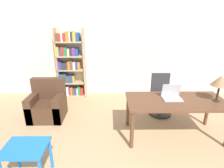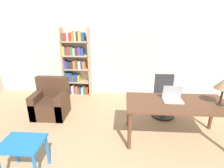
{
  "view_description": "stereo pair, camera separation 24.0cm",
  "coord_description": "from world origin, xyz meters",
  "px_view_note": "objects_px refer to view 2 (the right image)",
  "views": [
    {
      "loc": [
        -0.33,
        -0.6,
        2.15
      ],
      "look_at": [
        -0.3,
        2.53,
        1.01
      ],
      "focal_mm": 28.0,
      "sensor_mm": 36.0,
      "label": 1
    },
    {
      "loc": [
        -0.09,
        -0.59,
        2.15
      ],
      "look_at": [
        -0.3,
        2.53,
        1.01
      ],
      "focal_mm": 28.0,
      "sensor_mm": 36.0,
      "label": 2
    }
  ],
  "objects_px": {
    "bookshelf": "(75,64)",
    "desk": "(176,107)",
    "laptop": "(173,97)",
    "side_table_blue": "(23,148)",
    "office_chair": "(164,98)",
    "armchair": "(51,103)",
    "table_lamp": "(224,84)"
  },
  "relations": [
    {
      "from": "table_lamp",
      "to": "bookshelf",
      "type": "bearing_deg",
      "value": 146.74
    },
    {
      "from": "office_chair",
      "to": "laptop",
      "type": "bearing_deg",
      "value": -93.31
    },
    {
      "from": "table_lamp",
      "to": "bookshelf",
      "type": "distance_m",
      "value": 3.73
    },
    {
      "from": "bookshelf",
      "to": "desk",
      "type": "bearing_deg",
      "value": -39.99
    },
    {
      "from": "desk",
      "to": "laptop",
      "type": "distance_m",
      "value": 0.18
    },
    {
      "from": "side_table_blue",
      "to": "bookshelf",
      "type": "relative_size",
      "value": 0.29
    },
    {
      "from": "office_chair",
      "to": "table_lamp",
      "type": "bearing_deg",
      "value": -51.82
    },
    {
      "from": "laptop",
      "to": "office_chair",
      "type": "distance_m",
      "value": 0.91
    },
    {
      "from": "laptop",
      "to": "side_table_blue",
      "type": "height_order",
      "value": "laptop"
    },
    {
      "from": "laptop",
      "to": "office_chair",
      "type": "height_order",
      "value": "laptop"
    },
    {
      "from": "office_chair",
      "to": "desk",
      "type": "bearing_deg",
      "value": -88.86
    },
    {
      "from": "desk",
      "to": "bookshelf",
      "type": "height_order",
      "value": "bookshelf"
    },
    {
      "from": "desk",
      "to": "armchair",
      "type": "distance_m",
      "value": 2.8
    },
    {
      "from": "bookshelf",
      "to": "armchair",
      "type": "bearing_deg",
      "value": -102.71
    },
    {
      "from": "office_chair",
      "to": "side_table_blue",
      "type": "bearing_deg",
      "value": -141.27
    },
    {
      "from": "laptop",
      "to": "bookshelf",
      "type": "relative_size",
      "value": 0.18
    },
    {
      "from": "armchair",
      "to": "laptop",
      "type": "bearing_deg",
      "value": -13.69
    },
    {
      "from": "bookshelf",
      "to": "laptop",
      "type": "bearing_deg",
      "value": -39.65
    },
    {
      "from": "laptop",
      "to": "side_table_blue",
      "type": "xyz_separation_m",
      "value": [
        -2.32,
        -1.07,
        -0.37
      ]
    },
    {
      "from": "desk",
      "to": "bookshelf",
      "type": "bearing_deg",
      "value": 140.01
    },
    {
      "from": "armchair",
      "to": "side_table_blue",
      "type": "bearing_deg",
      "value": -80.21
    },
    {
      "from": "table_lamp",
      "to": "office_chair",
      "type": "height_order",
      "value": "table_lamp"
    },
    {
      "from": "armchair",
      "to": "desk",
      "type": "bearing_deg",
      "value": -14.94
    },
    {
      "from": "armchair",
      "to": "bookshelf",
      "type": "relative_size",
      "value": 0.46
    },
    {
      "from": "table_lamp",
      "to": "side_table_blue",
      "type": "xyz_separation_m",
      "value": [
        -3.11,
        -0.96,
        -0.7
      ]
    },
    {
      "from": "desk",
      "to": "side_table_blue",
      "type": "xyz_separation_m",
      "value": [
        -2.39,
        -0.99,
        -0.22
      ]
    },
    {
      "from": "table_lamp",
      "to": "bookshelf",
      "type": "height_order",
      "value": "bookshelf"
    },
    {
      "from": "table_lamp",
      "to": "armchair",
      "type": "xyz_separation_m",
      "value": [
        -3.41,
        0.75,
        -0.85
      ]
    },
    {
      "from": "table_lamp",
      "to": "side_table_blue",
      "type": "distance_m",
      "value": 3.33
    },
    {
      "from": "office_chair",
      "to": "bookshelf",
      "type": "bearing_deg",
      "value": 155.14
    },
    {
      "from": "office_chair",
      "to": "bookshelf",
      "type": "height_order",
      "value": "bookshelf"
    },
    {
      "from": "desk",
      "to": "bookshelf",
      "type": "relative_size",
      "value": 0.92
    }
  ]
}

